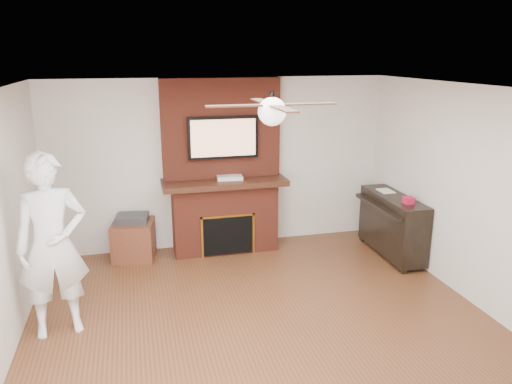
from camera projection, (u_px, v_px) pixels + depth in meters
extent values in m
cube|color=#4E2B17|center=(270.00, 345.00, 5.16)|extent=(5.36, 5.86, 0.18)
cube|color=white|center=(272.00, 81.00, 4.44)|extent=(5.36, 5.86, 0.18)
cube|color=beige|center=(219.00, 162.00, 7.45)|extent=(5.36, 0.18, 2.50)
cube|color=beige|center=(501.00, 204.00, 5.41)|extent=(0.18, 5.86, 2.50)
cube|color=maroon|center=(225.00, 217.00, 7.34)|extent=(1.50, 0.50, 1.00)
cube|color=black|center=(224.00, 182.00, 7.16)|extent=(1.78, 0.64, 0.08)
cube|color=maroon|center=(221.00, 128.00, 7.13)|extent=(1.70, 0.20, 1.42)
cube|color=black|center=(228.00, 235.00, 7.15)|extent=(0.70, 0.06, 0.55)
cube|color=#BF8C2D|center=(228.00, 216.00, 7.07)|extent=(0.78, 0.02, 0.03)
cube|color=#BF8C2D|center=(202.00, 238.00, 7.06)|extent=(0.03, 0.02, 0.61)
cube|color=#BF8C2D|center=(253.00, 233.00, 7.23)|extent=(0.03, 0.02, 0.61)
cube|color=black|center=(223.00, 138.00, 7.02)|extent=(1.00, 0.07, 0.60)
cube|color=tan|center=(224.00, 138.00, 6.99)|extent=(0.92, 0.01, 0.52)
cylinder|color=black|center=(272.00, 99.00, 4.48)|extent=(0.04, 0.04, 0.14)
sphere|color=white|center=(272.00, 112.00, 4.51)|extent=(0.26, 0.26, 0.26)
cube|color=black|center=(307.00, 104.00, 4.57)|extent=(0.55, 0.11, 0.01)
cube|color=black|center=(263.00, 102.00, 4.80)|extent=(0.11, 0.55, 0.01)
cube|color=black|center=(236.00, 106.00, 4.42)|extent=(0.55, 0.11, 0.01)
cube|color=black|center=(283.00, 109.00, 4.19)|extent=(0.11, 0.55, 0.01)
imported|color=silver|center=(52.00, 246.00, 5.02)|extent=(0.78, 0.59, 1.92)
cube|color=#562818|center=(134.00, 240.00, 7.07)|extent=(0.64, 0.64, 0.54)
cube|color=#2A2A2C|center=(132.00, 219.00, 6.99)|extent=(0.48, 0.41, 0.11)
cube|color=black|center=(392.00, 224.00, 7.14)|extent=(0.42, 1.36, 0.83)
cube|color=black|center=(405.00, 247.00, 6.57)|extent=(0.06, 0.10, 0.73)
cube|color=black|center=(364.00, 219.00, 7.69)|extent=(0.06, 0.10, 0.73)
cube|color=black|center=(379.00, 206.00, 7.01)|extent=(0.16, 1.25, 0.05)
cube|color=silver|center=(386.00, 191.00, 7.26)|extent=(0.19, 0.26, 0.01)
cube|color=#AF1538|center=(409.00, 200.00, 6.67)|extent=(0.12, 0.12, 0.09)
cube|color=silver|center=(230.00, 178.00, 7.15)|extent=(0.38, 0.24, 0.05)
cylinder|color=#D74F19|center=(211.00, 250.00, 7.28)|extent=(0.07, 0.07, 0.12)
cylinder|color=#448535|center=(224.00, 250.00, 7.33)|extent=(0.07, 0.07, 0.08)
cylinder|color=beige|center=(229.00, 249.00, 7.29)|extent=(0.08, 0.08, 0.12)
cylinder|color=#306492|center=(240.00, 249.00, 7.36)|extent=(0.06, 0.06, 0.08)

